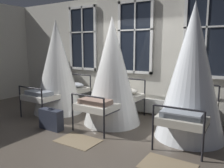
# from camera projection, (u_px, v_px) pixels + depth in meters

# --- Properties ---
(ground) EXTENTS (17.82, 17.82, 0.00)m
(ground) POSITION_uv_depth(u_px,v_px,m) (108.00, 126.00, 5.23)
(ground) COLOR brown
(back_wall_with_windows) EXTENTS (9.02, 0.10, 3.17)m
(back_wall_with_windows) POSITION_uv_depth(u_px,v_px,m) (137.00, 54.00, 6.17)
(back_wall_with_windows) COLOR beige
(back_wall_with_windows) RESTS_ON ground
(window_bank) EXTENTS (4.53, 0.10, 2.90)m
(window_bank) POSITION_uv_depth(u_px,v_px,m) (134.00, 67.00, 6.12)
(window_bank) COLOR black
(window_bank) RESTS_ON ground
(cot_first) EXTENTS (1.34, 1.86, 2.49)m
(cot_first) POSITION_uv_depth(u_px,v_px,m) (57.00, 68.00, 6.19)
(cot_first) COLOR black
(cot_first) RESTS_ON ground
(cot_second) EXTENTS (1.34, 1.87, 2.45)m
(cot_second) POSITION_uv_depth(u_px,v_px,m) (112.00, 73.00, 5.29)
(cot_second) COLOR black
(cot_second) RESTS_ON ground
(cot_third) EXTENTS (1.34, 1.87, 2.61)m
(cot_third) POSITION_uv_depth(u_px,v_px,m) (192.00, 74.00, 4.37)
(cot_third) COLOR black
(cot_third) RESTS_ON ground
(rug_second) EXTENTS (0.80, 0.57, 0.01)m
(rug_second) POSITION_uv_depth(u_px,v_px,m) (78.00, 141.00, 4.38)
(rug_second) COLOR #8E7A5B
(rug_second) RESTS_ON ground
(rug_third) EXTENTS (0.80, 0.56, 0.01)m
(rug_third) POSITION_uv_depth(u_px,v_px,m) (168.00, 166.00, 3.45)
(rug_third) COLOR #8E7A5B
(rug_third) RESTS_ON ground
(suitcase_dark) EXTENTS (0.56, 0.22, 0.47)m
(suitcase_dark) POSITION_uv_depth(u_px,v_px,m) (51.00, 119.00, 4.98)
(suitcase_dark) COLOR #2D3342
(suitcase_dark) RESTS_ON ground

